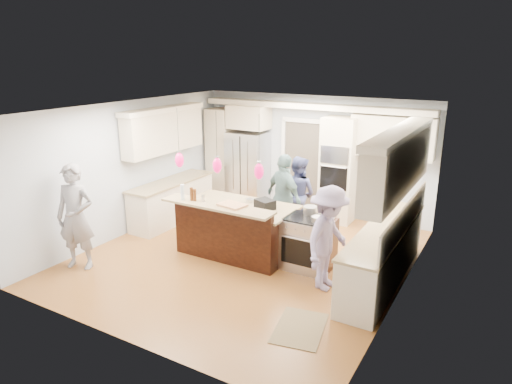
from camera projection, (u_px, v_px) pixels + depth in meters
ground_plane at (247, 256)px, 8.40m from camera, size 6.00×6.00×0.00m
room_shell at (246, 160)px, 7.87m from camera, size 5.54×6.04×2.72m
refrigerator at (248, 169)px, 11.07m from camera, size 0.90×0.70×1.80m
oven_column at (339, 170)px, 9.92m from camera, size 0.72×0.69×2.30m
back_upper_cabinets at (280, 140)px, 10.56m from camera, size 5.30×0.61×2.54m
right_counter_run at (389, 221)px, 7.18m from camera, size 0.64×3.10×2.51m
left_cabinets at (169, 175)px, 9.93m from camera, size 0.64×2.30×2.51m
kitchen_island at (237, 228)px, 8.44m from camera, size 2.10×1.46×1.12m
island_range at (309, 243)px, 7.84m from camera, size 0.82×0.71×0.92m
pendant_lights at (217, 165)px, 7.58m from camera, size 1.75×0.15×1.03m
person_bar_end at (76, 217)px, 7.74m from camera, size 0.78×0.64×1.84m
person_far_left at (298, 195)px, 9.36m from camera, size 0.87×0.73×1.61m
person_far_right at (284, 197)px, 8.99m from camera, size 1.10×0.84×1.73m
person_range_side at (328, 238)px, 7.06m from camera, size 0.71×1.13×1.68m
floor_rug at (300, 328)px, 6.20m from camera, size 0.80×1.03×0.01m
water_bottle at (182, 192)px, 7.96m from camera, size 0.09×0.09×0.28m
beer_bottle_a at (195, 195)px, 7.92m from camera, size 0.07×0.07×0.21m
beer_bottle_b at (192, 194)px, 7.95m from camera, size 0.07×0.07×0.23m
beer_bottle_c at (191, 194)px, 7.95m from camera, size 0.06×0.06×0.23m
drink_can at (203, 198)px, 7.90m from camera, size 0.06×0.06×0.11m
cutting_board at (232, 205)px, 7.68m from camera, size 0.50×0.40×0.04m
pot_large at (310, 210)px, 7.88m from camera, size 0.24×0.24×0.14m
pot_small at (317, 219)px, 7.50m from camera, size 0.19×0.19×0.09m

